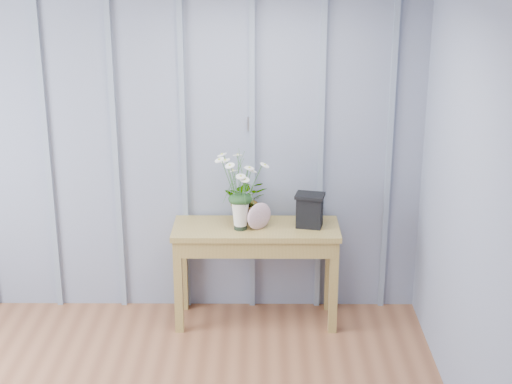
{
  "coord_description": "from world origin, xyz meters",
  "views": [
    {
      "loc": [
        0.81,
        -3.26,
        2.82
      ],
      "look_at": [
        0.78,
        1.94,
        1.03
      ],
      "focal_mm": 55.0,
      "sensor_mm": 36.0,
      "label": 1
    }
  ],
  "objects_px": {
    "daisy_vase": "(240,181)",
    "felt_disc_vessel": "(259,216)",
    "carved_box": "(310,210)",
    "sideboard": "(256,241)"
  },
  "relations": [
    {
      "from": "daisy_vase",
      "to": "felt_disc_vessel",
      "type": "bearing_deg",
      "value": -0.52
    },
    {
      "from": "daisy_vase",
      "to": "carved_box",
      "type": "distance_m",
      "value": 0.55
    },
    {
      "from": "carved_box",
      "to": "sideboard",
      "type": "bearing_deg",
      "value": -179.45
    },
    {
      "from": "felt_disc_vessel",
      "to": "sideboard",
      "type": "bearing_deg",
      "value": 79.16
    },
    {
      "from": "daisy_vase",
      "to": "carved_box",
      "type": "relative_size",
      "value": 2.37
    },
    {
      "from": "sideboard",
      "to": "daisy_vase",
      "type": "height_order",
      "value": "daisy_vase"
    },
    {
      "from": "sideboard",
      "to": "daisy_vase",
      "type": "bearing_deg",
      "value": -155.5
    },
    {
      "from": "sideboard",
      "to": "daisy_vase",
      "type": "relative_size",
      "value": 2.06
    },
    {
      "from": "felt_disc_vessel",
      "to": "daisy_vase",
      "type": "bearing_deg",
      "value": 145.24
    },
    {
      "from": "felt_disc_vessel",
      "to": "carved_box",
      "type": "relative_size",
      "value": 0.81
    }
  ]
}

